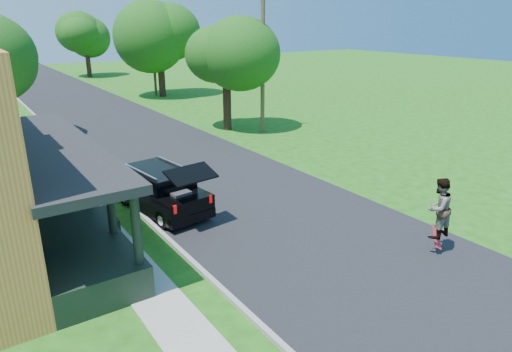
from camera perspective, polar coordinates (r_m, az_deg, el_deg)
ground at (r=14.35m, az=10.64°, el=-9.52°), size 140.00×140.00×0.00m
street at (r=30.94m, az=-16.19°, el=5.67°), size 8.00×120.00×0.02m
curb at (r=30.00m, az=-23.53°, el=4.42°), size 0.15×120.00×0.12m
sidewalk at (r=29.78m, az=-26.43°, el=3.91°), size 1.30×120.00×0.03m
black_suv at (r=17.13m, az=-11.74°, el=-1.71°), size 2.29×4.79×2.15m
skateboarder at (r=14.54m, az=21.86°, el=-3.74°), size 0.91×0.71×1.86m
skateboard at (r=15.15m, az=21.67°, el=-7.18°), size 0.66×0.62×0.57m
tree_right_near at (r=28.90m, az=-3.87°, el=15.20°), size 5.30×5.04×7.38m
tree_right_mid at (r=42.96m, az=-12.21°, el=17.86°), size 6.89×6.66×9.55m
tree_right_far at (r=60.21m, az=-20.66°, el=16.36°), size 5.61×5.35×7.83m
utility_pole_near at (r=28.24m, az=0.84°, el=14.20°), size 1.55×0.48×8.47m
utility_pole_far at (r=43.53m, az=-12.80°, el=15.70°), size 1.47×0.31×8.81m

